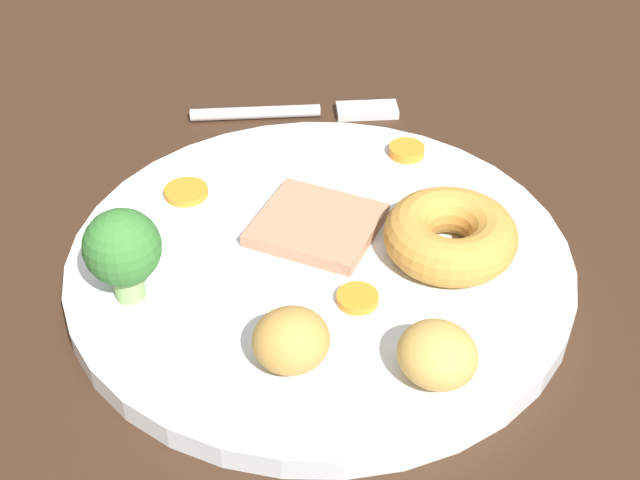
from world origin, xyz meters
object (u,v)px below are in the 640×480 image
carrot_coin_front (407,151)px  fork (302,112)px  carrot_coin_back (186,192)px  carrot_coin_side (357,298)px  dinner_plate (320,263)px  yorkshire_pudding (450,235)px  broccoli_floret (123,250)px  roast_potato_right (287,341)px  roast_potato_left (437,355)px  meat_slice_main (316,222)px

carrot_coin_front → fork: size_ratio=0.15×
carrot_coin_back → carrot_coin_side: size_ratio=1.20×
dinner_plate → carrot_coin_front: 11.78cm
yorkshire_pudding → carrot_coin_side: bearing=-57.6°
carrot_coin_front → broccoli_floret: (12.53, -16.96, 2.90)cm
roast_potato_right → carrot_coin_front: (-18.09, 8.76, -1.24)cm
carrot_coin_front → carrot_coin_side: carrot_coin_front is taller
yorkshire_pudding → roast_potato_left: bearing=-14.8°
roast_potato_left → carrot_coin_side: (-5.55, -3.21, -1.23)cm
meat_slice_main → roast_potato_left: 13.13cm
meat_slice_main → yorkshire_pudding: bearing=67.8°
carrot_coin_front → broccoli_floret: bearing=-53.5°
dinner_plate → carrot_coin_back: size_ratio=10.58×
carrot_coin_front → roast_potato_right: bearing=-25.8°
meat_slice_main → roast_potato_right: (10.74, -2.24, 1.16)cm
fork → roast_potato_left: bearing=-79.8°
dinner_plate → yorkshire_pudding: size_ratio=3.80×
carrot_coin_back → carrot_coin_side: bearing=42.4°
broccoli_floret → meat_slice_main: bearing=116.4°
carrot_coin_side → fork: carrot_coin_side is taller
carrot_coin_side → roast_potato_right: bearing=-43.6°
carrot_coin_front → broccoli_floret: broccoli_floret is taller
roast_potato_right → roast_potato_left: bearing=79.1°
yorkshire_pudding → carrot_coin_side: (3.57, -5.62, -1.12)cm
dinner_plate → carrot_coin_front: (-9.78, 6.49, 1.02)cm
meat_slice_main → fork: (-15.15, 0.02, -1.41)cm
roast_potato_right → broccoli_floret: 10.05cm
carrot_coin_side → fork: size_ratio=0.15×
meat_slice_main → carrot_coin_side: size_ratio=3.00×
dinner_plate → roast_potato_left: roast_potato_left is taller
meat_slice_main → carrot_coin_back: meat_slice_main is taller
yorkshire_pudding → fork: size_ratio=0.50×
carrot_coin_side → broccoli_floret: broccoli_floret is taller
carrot_coin_back → broccoli_floret: bearing=-15.9°
carrot_coin_back → broccoli_floret: 9.93cm
carrot_coin_front → carrot_coin_side: size_ratio=1.03×
carrot_coin_back → fork: bearing=145.0°
carrot_coin_side → broccoli_floret: (-1.40, -12.16, 2.99)cm
roast_potato_left → carrot_coin_back: roast_potato_left is taller
roast_potato_right → broccoli_floret: bearing=-124.1°
meat_slice_main → yorkshire_pudding: yorkshire_pudding is taller
yorkshire_pudding → roast_potato_right: size_ratio=1.97×
yorkshire_pudding → meat_slice_main: bearing=-112.2°
broccoli_floret → carrot_coin_side: bearing=83.4°
roast_potato_right → broccoli_floret: size_ratio=0.71×
meat_slice_main → broccoli_floret: size_ratio=1.26×
meat_slice_main → roast_potato_right: 11.03cm
meat_slice_main → carrot_coin_back: 8.77cm
roast_potato_left → carrot_coin_front: size_ratio=1.72×
dinner_plate → carrot_coin_front: bearing=146.4°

